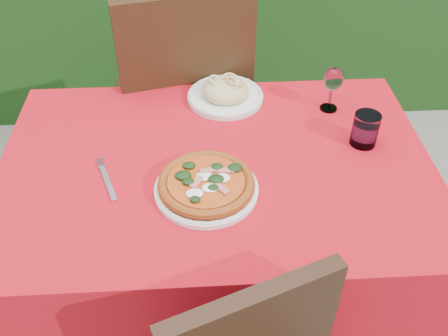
{
  "coord_description": "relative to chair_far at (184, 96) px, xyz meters",
  "views": [
    {
      "loc": [
        -0.04,
        -1.1,
        1.69
      ],
      "look_at": [
        0.02,
        -0.05,
        0.77
      ],
      "focal_mm": 40.0,
      "sensor_mm": 36.0,
      "label": 1
    }
  ],
  "objects": [
    {
      "name": "ground",
      "position": [
        0.1,
        -0.57,
        -0.61
      ],
      "size": [
        60.0,
        60.0,
        0.0
      ],
      "primitive_type": "plane",
      "color": "slate",
      "rests_on": "ground"
    },
    {
      "name": "dining_table",
      "position": [
        0.1,
        -0.57,
        -0.01
      ],
      "size": [
        1.26,
        0.86,
        0.75
      ],
      "color": "#4B3318",
      "rests_on": "ground"
    },
    {
      "name": "chair_far",
      "position": [
        0.0,
        0.0,
        0.0
      ],
      "size": [
        0.57,
        0.57,
        1.06
      ],
      "rotation": [
        0.0,
        0.0,
        3.37
      ],
      "color": "black",
      "rests_on": "ground"
    },
    {
      "name": "pizza_plate",
      "position": [
        0.07,
        -0.69,
        0.16
      ],
      "size": [
        0.31,
        0.31,
        0.05
      ],
      "rotation": [
        0.0,
        0.0,
        -0.22
      ],
      "color": "white",
      "rests_on": "dining_table"
    },
    {
      "name": "pasta_plate",
      "position": [
        0.15,
        -0.24,
        0.17
      ],
      "size": [
        0.26,
        0.26,
        0.07
      ],
      "rotation": [
        0.0,
        0.0,
        0.18
      ],
      "color": "silver",
      "rests_on": "dining_table"
    },
    {
      "name": "water_glass",
      "position": [
        0.55,
        -0.51,
        0.19
      ],
      "size": [
        0.08,
        0.08,
        0.1
      ],
      "color": "silver",
      "rests_on": "dining_table"
    },
    {
      "name": "wine_glass",
      "position": [
        0.49,
        -0.32,
        0.25
      ],
      "size": [
        0.06,
        0.06,
        0.15
      ],
      "color": "silver",
      "rests_on": "dining_table"
    },
    {
      "name": "fork",
      "position": [
        -0.2,
        -0.65,
        0.14
      ],
      "size": [
        0.1,
        0.2,
        0.01
      ],
      "primitive_type": "cube",
      "rotation": [
        0.0,
        0.0,
        0.35
      ],
      "color": "silver",
      "rests_on": "dining_table"
    }
  ]
}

